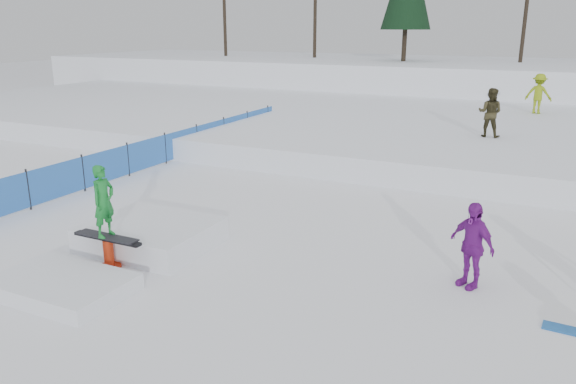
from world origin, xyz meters
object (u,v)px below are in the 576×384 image
at_px(walker_olive, 490,113).
at_px(jib_rail_feature, 129,244).
at_px(walker_ygreen, 539,94).
at_px(spectator_purple, 472,245).
at_px(safety_fence, 165,148).

height_order(walker_olive, jib_rail_feature, walker_olive).
distance_m(walker_olive, jib_rail_feature, 13.99).
height_order(walker_ygreen, spectator_purple, walker_ygreen).
bearing_deg(jib_rail_feature, spectator_purple, 14.88).
bearing_deg(safety_fence, jib_rail_feature, -57.34).
relative_size(safety_fence, spectator_purple, 9.81).
bearing_deg(walker_ygreen, jib_rail_feature, 83.07).
relative_size(walker_olive, walker_ygreen, 0.98).
bearing_deg(spectator_purple, walker_olive, 127.68).
bearing_deg(walker_ygreen, walker_olive, 91.45).
relative_size(walker_ygreen, spectator_purple, 1.09).
relative_size(walker_olive, jib_rail_feature, 0.40).
relative_size(safety_fence, jib_rail_feature, 3.64).
xyz_separation_m(safety_fence, walker_ygreen, (11.22, 12.60, 1.14)).
distance_m(spectator_purple, jib_rail_feature, 6.80).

